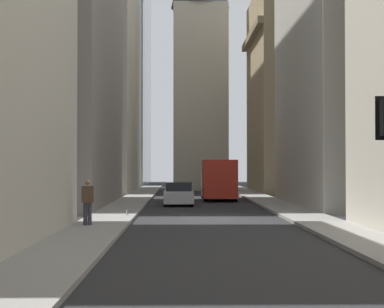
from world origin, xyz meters
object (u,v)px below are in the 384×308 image
delivery_truck (218,179)px  pedestrian (88,200)px  sedan_silver (179,194)px  discarded_bottle (127,213)px

delivery_truck → pedestrian: bearing=162.8°
sedan_silver → delivery_truck: bearing=-25.9°
delivery_truck → pedestrian: delivery_truck is taller
discarded_bottle → delivery_truck: bearing=-18.5°
pedestrian → discarded_bottle: bearing=-13.0°
sedan_silver → discarded_bottle: 10.05m
delivery_truck → sedan_silver: 6.45m
sedan_silver → discarded_bottle: bearing=166.2°
delivery_truck → discarded_bottle: size_ratio=23.93×
pedestrian → discarded_bottle: (4.80, -1.11, -0.86)m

